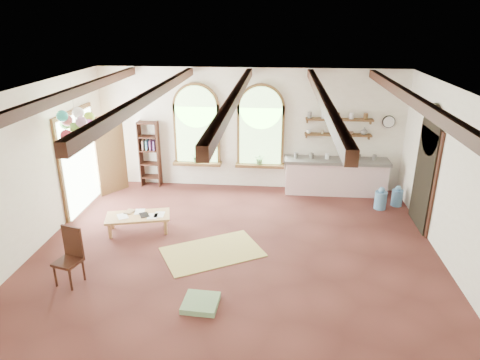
# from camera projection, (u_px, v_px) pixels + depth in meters

# --- Properties ---
(floor) EXTENTS (8.00, 8.00, 0.00)m
(floor) POSITION_uv_depth(u_px,v_px,m) (236.00, 250.00, 8.62)
(floor) COLOR brown
(floor) RESTS_ON ground
(ceiling_beams) EXTENTS (6.20, 6.80, 0.18)m
(ceiling_beams) POSITION_uv_depth(u_px,v_px,m) (236.00, 96.00, 7.50)
(ceiling_beams) COLOR #3B1C13
(ceiling_beams) RESTS_ON ceiling
(window_left) EXTENTS (1.30, 0.28, 2.20)m
(window_left) POSITION_uv_depth(u_px,v_px,m) (197.00, 128.00, 11.34)
(window_left) COLOR brown
(window_left) RESTS_ON floor
(window_right) EXTENTS (1.30, 0.28, 2.20)m
(window_right) POSITION_uv_depth(u_px,v_px,m) (261.00, 129.00, 11.19)
(window_right) COLOR brown
(window_right) RESTS_ON floor
(left_doorway) EXTENTS (0.10, 1.90, 2.50)m
(left_doorway) POSITION_uv_depth(u_px,v_px,m) (80.00, 162.00, 10.22)
(left_doorway) COLOR brown
(left_doorway) RESTS_ON floor
(right_doorway) EXTENTS (0.10, 1.30, 2.40)m
(right_doorway) POSITION_uv_depth(u_px,v_px,m) (424.00, 179.00, 9.28)
(right_doorway) COLOR black
(right_doorway) RESTS_ON floor
(kitchen_counter) EXTENTS (2.68, 0.62, 0.94)m
(kitchen_counter) POSITION_uv_depth(u_px,v_px,m) (335.00, 176.00, 11.23)
(kitchen_counter) COLOR silver
(kitchen_counter) RESTS_ON floor
(wall_shelf_lower) EXTENTS (1.70, 0.24, 0.04)m
(wall_shelf_lower) POSITION_uv_depth(u_px,v_px,m) (338.00, 135.00, 11.01)
(wall_shelf_lower) COLOR brown
(wall_shelf_lower) RESTS_ON wall_back
(wall_shelf_upper) EXTENTS (1.70, 0.24, 0.04)m
(wall_shelf_upper) POSITION_uv_depth(u_px,v_px,m) (339.00, 119.00, 10.86)
(wall_shelf_upper) COLOR brown
(wall_shelf_upper) RESTS_ON wall_back
(wall_clock) EXTENTS (0.32, 0.04, 0.32)m
(wall_clock) POSITION_uv_depth(u_px,v_px,m) (389.00, 122.00, 10.84)
(wall_clock) COLOR black
(wall_clock) RESTS_ON wall_back
(bookshelf) EXTENTS (0.53, 0.32, 1.80)m
(bookshelf) POSITION_uv_depth(u_px,v_px,m) (150.00, 154.00, 11.61)
(bookshelf) COLOR #3B1C13
(bookshelf) RESTS_ON floor
(coffee_table) EXTENTS (1.46, 0.93, 0.39)m
(coffee_table) POSITION_uv_depth(u_px,v_px,m) (138.00, 217.00, 9.25)
(coffee_table) COLOR tan
(coffee_table) RESTS_ON floor
(side_chair) EXTENTS (0.50, 0.50, 1.03)m
(side_chair) POSITION_uv_depth(u_px,v_px,m) (70.00, 268.00, 7.48)
(side_chair) COLOR #3B1C13
(side_chair) RESTS_ON floor
(floor_mat) EXTENTS (2.23, 1.95, 0.02)m
(floor_mat) POSITION_uv_depth(u_px,v_px,m) (212.00, 252.00, 8.53)
(floor_mat) COLOR tan
(floor_mat) RESTS_ON floor
(floor_cushion) EXTENTS (0.60, 0.60, 0.10)m
(floor_cushion) POSITION_uv_depth(u_px,v_px,m) (201.00, 303.00, 6.96)
(floor_cushion) COLOR #729A6A
(floor_cushion) RESTS_ON floor
(water_jug_a) EXTENTS (0.27, 0.27, 0.52)m
(water_jug_a) POSITION_uv_depth(u_px,v_px,m) (397.00, 197.00, 10.57)
(water_jug_a) COLOR #5B93C4
(water_jug_a) RESTS_ON floor
(water_jug_b) EXTENTS (0.29, 0.29, 0.56)m
(water_jug_b) POSITION_uv_depth(u_px,v_px,m) (381.00, 199.00, 10.39)
(water_jug_b) COLOR #5B93C4
(water_jug_b) RESTS_ON floor
(balloon_cluster) EXTENTS (0.76, 0.83, 1.15)m
(balloon_cluster) POSITION_uv_depth(u_px,v_px,m) (76.00, 124.00, 8.82)
(balloon_cluster) COLOR silver
(balloon_cluster) RESTS_ON floor
(table_book) EXTENTS (0.22, 0.28, 0.02)m
(table_book) POSITION_uv_depth(u_px,v_px,m) (126.00, 211.00, 9.41)
(table_book) COLOR olive
(table_book) RESTS_ON coffee_table
(tablet) EXTENTS (0.29, 0.32, 0.01)m
(tablet) POSITION_uv_depth(u_px,v_px,m) (144.00, 215.00, 9.24)
(tablet) COLOR black
(tablet) RESTS_ON coffee_table
(potted_plant_left) EXTENTS (0.27, 0.23, 0.30)m
(potted_plant_left) POSITION_uv_depth(u_px,v_px,m) (197.00, 157.00, 11.52)
(potted_plant_left) COLOR #598C4C
(potted_plant_left) RESTS_ON window_left
(potted_plant_right) EXTENTS (0.27, 0.23, 0.30)m
(potted_plant_right) POSITION_uv_depth(u_px,v_px,m) (260.00, 159.00, 11.37)
(potted_plant_right) COLOR #598C4C
(potted_plant_right) RESTS_ON window_right
(shelf_cup_a) EXTENTS (0.12, 0.10, 0.10)m
(shelf_cup_a) POSITION_uv_depth(u_px,v_px,m) (309.00, 131.00, 11.05)
(shelf_cup_a) COLOR white
(shelf_cup_a) RESTS_ON wall_shelf_lower
(shelf_cup_b) EXTENTS (0.10, 0.10, 0.09)m
(shelf_cup_b) POSITION_uv_depth(u_px,v_px,m) (322.00, 132.00, 11.02)
(shelf_cup_b) COLOR beige
(shelf_cup_b) RESTS_ON wall_shelf_lower
(shelf_bowl_a) EXTENTS (0.22, 0.22, 0.05)m
(shelf_bowl_a) POSITION_uv_depth(u_px,v_px,m) (336.00, 133.00, 10.99)
(shelf_bowl_a) COLOR beige
(shelf_bowl_a) RESTS_ON wall_shelf_lower
(shelf_bowl_b) EXTENTS (0.20, 0.20, 0.06)m
(shelf_bowl_b) POSITION_uv_depth(u_px,v_px,m) (350.00, 133.00, 10.96)
(shelf_bowl_b) COLOR #8C664C
(shelf_bowl_b) RESTS_ON wall_shelf_lower
(shelf_vase) EXTENTS (0.18, 0.18, 0.19)m
(shelf_vase) POSITION_uv_depth(u_px,v_px,m) (364.00, 131.00, 10.91)
(shelf_vase) COLOR slate
(shelf_vase) RESTS_ON wall_shelf_lower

